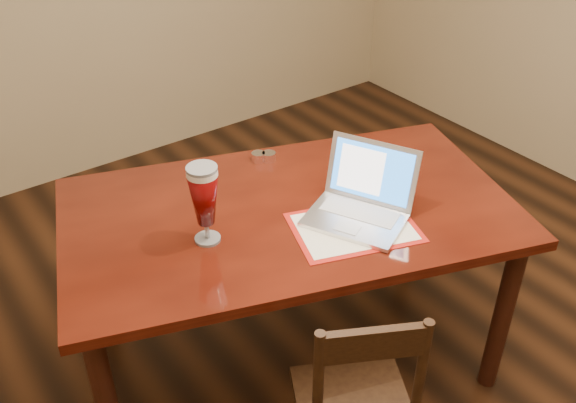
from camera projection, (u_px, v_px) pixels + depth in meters
ground at (368, 383)px, 2.84m from camera, size 5.00×5.00×0.00m
dining_table at (289, 227)px, 2.57m from camera, size 1.99×1.51×1.14m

